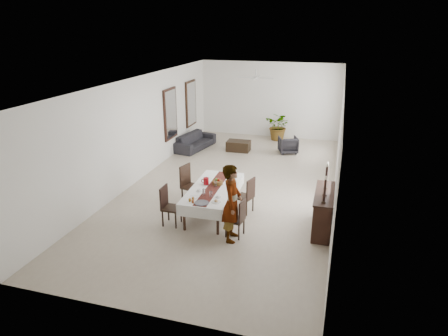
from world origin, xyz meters
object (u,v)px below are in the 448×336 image
at_px(sofa, 195,141).
at_px(woman, 232,203).
at_px(dining_table_top, 213,189).
at_px(red_pitcher, 206,181).
at_px(sideboard_body, 323,212).

bearing_deg(sofa, woman, -142.17).
bearing_deg(woman, dining_table_top, 29.96).
distance_m(woman, sofa, 7.26).
bearing_deg(sofa, dining_table_top, -144.13).
relative_size(red_pitcher, sideboard_body, 0.12).
height_order(red_pitcher, woman, woman).
bearing_deg(sideboard_body, dining_table_top, 177.68).
bearing_deg(red_pitcher, sofa, 113.19).
bearing_deg(woman, sideboard_body, -66.45).
bearing_deg(woman, sofa, 21.96).
relative_size(woman, sofa, 0.89).
relative_size(red_pitcher, woman, 0.10).
height_order(sideboard_body, sofa, sideboard_body).
height_order(dining_table_top, sideboard_body, sideboard_body).
bearing_deg(dining_table_top, woman, -56.83).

